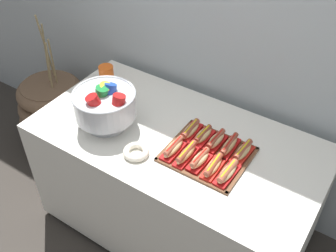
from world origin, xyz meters
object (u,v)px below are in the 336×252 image
at_px(hot_dog_6, 203,136).
at_px(donut, 136,152).
at_px(punch_bowl, 105,104).
at_px(cup_stack, 107,76).
at_px(hot_dog_7, 216,141).
at_px(buffet_table, 176,183).
at_px(hot_dog_0, 174,148).
at_px(hot_dog_9, 243,152).
at_px(hot_dog_3, 213,167).
at_px(hot_dog_4, 227,173).
at_px(floor_vase, 56,118).
at_px(hot_dog_8, 229,146).
at_px(hot_dog_5, 190,130).
at_px(serving_tray, 207,155).
at_px(hot_dog_2, 200,160).
at_px(hot_dog_1, 186,154).

height_order(hot_dog_6, donut, hot_dog_6).
xyz_separation_m(hot_dog_6, donut, (-0.23, -0.27, -0.02)).
xyz_separation_m(hot_dog_6, punch_bowl, (-0.50, -0.18, 0.11)).
bearing_deg(cup_stack, hot_dog_7, -7.84).
height_order(buffet_table, hot_dog_0, hot_dog_0).
relative_size(hot_dog_9, donut, 1.23).
height_order(hot_dog_3, hot_dog_6, same).
bearing_deg(hot_dog_0, donut, -144.54).
height_order(hot_dog_3, donut, hot_dog_3).
xyz_separation_m(hot_dog_0, hot_dog_4, (0.30, 0.00, -0.00)).
height_order(buffet_table, hot_dog_4, hot_dog_4).
xyz_separation_m(floor_vase, cup_stack, (0.55, 0.02, 0.57)).
relative_size(punch_bowl, donut, 2.50).
bearing_deg(hot_dog_9, hot_dog_8, -179.99).
distance_m(buffet_table, hot_dog_4, 0.55).
xyz_separation_m(hot_dog_0, hot_dog_9, (0.30, 0.17, 0.00)).
distance_m(hot_dog_5, hot_dog_6, 0.08).
relative_size(hot_dog_0, hot_dog_3, 1.00).
bearing_deg(buffet_table, punch_bowl, -160.55).
distance_m(punch_bowl, donut, 0.31).
bearing_deg(buffet_table, floor_vase, 173.14).
height_order(serving_tray, hot_dog_5, hot_dog_5).
bearing_deg(hot_dog_2, donut, -160.22).
distance_m(hot_dog_3, hot_dog_5, 0.28).
xyz_separation_m(buffet_table, hot_dog_6, (0.13, 0.05, 0.41)).
bearing_deg(hot_dog_3, hot_dog_4, 0.01).
xyz_separation_m(floor_vase, hot_dog_3, (1.44, -0.26, 0.53)).
bearing_deg(hot_dog_6, donut, -129.75).
height_order(hot_dog_5, donut, hot_dog_5).
relative_size(hot_dog_6, hot_dog_8, 0.86).
xyz_separation_m(hot_dog_4, hot_dog_5, (-0.30, 0.16, -0.00)).
xyz_separation_m(floor_vase, punch_bowl, (0.79, -0.27, 0.64)).
relative_size(hot_dog_3, punch_bowl, 0.52).
height_order(hot_dog_2, donut, hot_dog_2).
relative_size(hot_dog_8, cup_stack, 1.35).
distance_m(buffet_table, hot_dog_5, 0.41).
bearing_deg(hot_dog_8, hot_dog_4, -65.54).
relative_size(hot_dog_0, hot_dog_5, 1.00).
bearing_deg(hot_dog_2, serving_tray, 90.01).
distance_m(hot_dog_2, hot_dog_4, 0.15).
xyz_separation_m(hot_dog_0, hot_dog_1, (0.07, 0.00, 0.00)).
bearing_deg(floor_vase, hot_dog_2, -10.64).
bearing_deg(hot_dog_4, hot_dog_6, 143.76).
height_order(buffet_table, punch_bowl, punch_bowl).
distance_m(hot_dog_6, punch_bowl, 0.54).
xyz_separation_m(hot_dog_4, hot_dog_9, (-0.00, 0.16, 0.00)).
height_order(hot_dog_5, hot_dog_8, hot_dog_8).
distance_m(hot_dog_2, hot_dog_9, 0.22).
bearing_deg(hot_dog_9, cup_stack, 173.37).
bearing_deg(hot_dog_2, hot_dog_3, 0.01).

